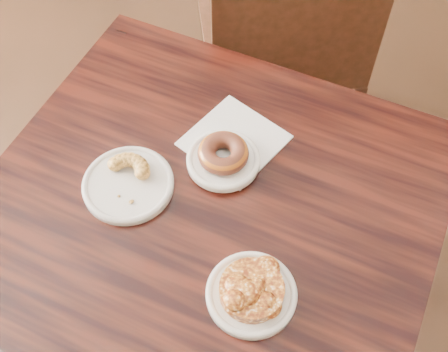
% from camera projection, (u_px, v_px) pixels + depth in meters
% --- Properties ---
extents(floor, '(5.00, 5.00, 0.00)m').
position_uv_depth(floor, '(299.00, 279.00, 1.76)').
color(floor, black).
rests_on(floor, ground).
extents(cafe_table, '(1.02, 1.02, 0.75)m').
position_uv_depth(cafe_table, '(206.00, 294.00, 1.34)').
color(cafe_table, black).
rests_on(cafe_table, floor).
extents(chair_far, '(0.60, 0.60, 0.90)m').
position_uv_depth(chair_far, '(277.00, 47.00, 1.70)').
color(chair_far, black).
rests_on(chair_far, floor).
extents(napkin, '(0.23, 0.23, 0.00)m').
position_uv_depth(napkin, '(234.00, 140.00, 1.12)').
color(napkin, white).
rests_on(napkin, cafe_table).
extents(plate_donut, '(0.14, 0.14, 0.01)m').
position_uv_depth(plate_donut, '(223.00, 160.00, 1.09)').
color(plate_donut, white).
rests_on(plate_donut, napkin).
extents(plate_cruller, '(0.17, 0.17, 0.01)m').
position_uv_depth(plate_cruller, '(128.00, 185.00, 1.06)').
color(plate_cruller, silver).
rests_on(plate_cruller, cafe_table).
extents(plate_fritter, '(0.15, 0.15, 0.01)m').
position_uv_depth(plate_fritter, '(251.00, 294.00, 0.94)').
color(plate_fritter, silver).
rests_on(plate_fritter, cafe_table).
extents(glazed_donut, '(0.10, 0.10, 0.03)m').
position_uv_depth(glazed_donut, '(223.00, 153.00, 1.07)').
color(glazed_donut, brown).
rests_on(glazed_donut, plate_donut).
extents(apple_fritter, '(0.15, 0.15, 0.04)m').
position_uv_depth(apple_fritter, '(252.00, 289.00, 0.92)').
color(apple_fritter, '#461707').
rests_on(apple_fritter, plate_fritter).
extents(cruller_fragment, '(0.10, 0.10, 0.03)m').
position_uv_depth(cruller_fragment, '(127.00, 179.00, 1.04)').
color(cruller_fragment, brown).
rests_on(cruller_fragment, plate_cruller).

